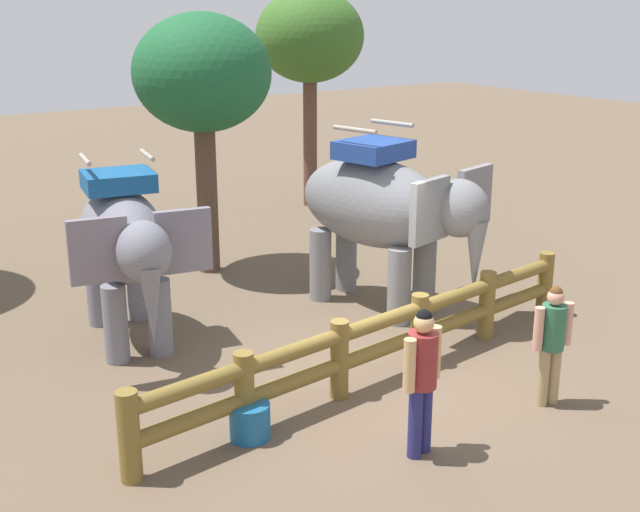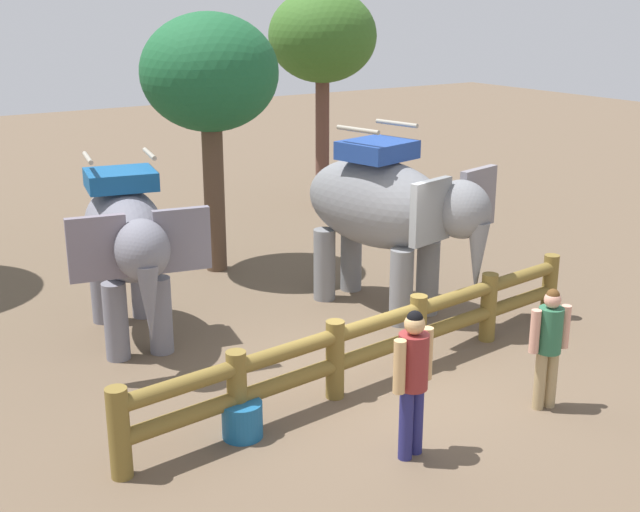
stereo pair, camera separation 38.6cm
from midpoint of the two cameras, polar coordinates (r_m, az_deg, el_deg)
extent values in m
plane|color=brown|center=(11.45, 4.63, -8.36)|extent=(60.00, 60.00, 0.00)
cylinder|color=brown|center=(9.22, -12.43, -11.80)|extent=(0.24, 0.24, 1.05)
cylinder|color=brown|center=(9.87, -4.59, -9.37)|extent=(0.24, 0.24, 1.05)
cylinder|color=brown|center=(10.69, 2.08, -7.13)|extent=(0.24, 0.24, 1.05)
cylinder|color=brown|center=(11.65, 7.67, -5.16)|extent=(0.24, 0.24, 1.05)
cylinder|color=brown|center=(12.72, 12.34, -3.46)|extent=(0.24, 0.24, 1.05)
cylinder|color=brown|center=(13.86, 16.25, -2.02)|extent=(0.24, 0.24, 1.05)
cylinder|color=brown|center=(11.19, 4.99, -6.46)|extent=(7.46, 0.94, 0.20)
cylinder|color=brown|center=(11.03, 5.04, -4.56)|extent=(7.46, 0.94, 0.20)
cylinder|color=slate|center=(12.18, -10.02, -4.03)|extent=(0.34, 0.34, 1.14)
cylinder|color=slate|center=(12.08, -12.94, -4.39)|extent=(0.34, 0.34, 1.14)
cylinder|color=slate|center=(13.60, -11.37, -1.81)|extent=(0.34, 0.34, 1.14)
cylinder|color=slate|center=(13.52, -13.98, -2.11)|extent=(0.34, 0.34, 1.14)
ellipsoid|color=slate|center=(12.51, -12.41, 1.58)|extent=(1.64, 2.75, 1.33)
ellipsoid|color=slate|center=(11.03, -11.13, 0.43)|extent=(0.89, 0.99, 0.81)
cube|color=slate|center=(11.22, -8.48, 1.12)|extent=(0.77, 0.27, 0.86)
cube|color=slate|center=(11.04, -14.07, 0.51)|extent=(0.77, 0.27, 0.86)
cone|color=slate|center=(10.95, -10.64, -3.25)|extent=(0.30, 0.30, 1.05)
cube|color=#155088|center=(12.33, -12.65, 5.15)|extent=(1.12, 1.03, 0.27)
cylinder|color=#A59E8C|center=(12.34, -10.74, 6.90)|extent=(0.22, 0.77, 0.07)
cylinder|color=#A59E8C|center=(12.21, -14.78, 6.52)|extent=(0.22, 0.77, 0.07)
cylinder|color=slate|center=(13.59, 8.20, -1.45)|extent=(0.37, 0.37, 1.23)
cylinder|color=slate|center=(13.07, 6.44, -2.15)|extent=(0.37, 0.37, 1.23)
cylinder|color=slate|center=(14.57, 2.91, 0.00)|extent=(0.37, 0.37, 1.23)
cylinder|color=slate|center=(14.09, 1.09, -0.59)|extent=(0.37, 0.37, 1.23)
ellipsoid|color=slate|center=(13.50, 4.70, 3.65)|extent=(1.81, 2.98, 1.44)
ellipsoid|color=slate|center=(12.51, 10.54, 3.17)|extent=(0.97, 1.08, 0.88)
cube|color=gray|center=(13.05, 11.60, 3.92)|extent=(0.83, 0.30, 0.93)
cube|color=gray|center=(12.08, 8.51, 3.02)|extent=(0.83, 0.30, 0.93)
cone|color=slate|center=(12.53, 11.59, -0.22)|extent=(0.33, 0.33, 1.13)
cube|color=#224394|center=(13.32, 4.79, 7.27)|extent=(1.23, 1.13, 0.29)
cylinder|color=#A59E8C|center=(13.63, 6.11, 9.03)|extent=(0.25, 0.83, 0.07)
cylinder|color=#A59E8C|center=(12.90, 3.48, 8.64)|extent=(0.25, 0.83, 0.07)
cylinder|color=navy|center=(9.59, 7.79, -11.03)|extent=(0.16, 0.16, 0.84)
cylinder|color=navy|center=(9.46, 7.10, -11.43)|extent=(0.16, 0.16, 0.84)
cylinder|color=maroon|center=(9.20, 7.63, -7.18)|extent=(0.40, 0.40, 0.64)
cylinder|color=tan|center=(9.37, 8.51, -6.64)|extent=(0.14, 0.14, 0.61)
cylinder|color=tan|center=(9.02, 6.71, -7.56)|extent=(0.14, 0.14, 0.61)
sphere|color=tan|center=(9.03, 7.73, -4.67)|extent=(0.23, 0.23, 0.23)
sphere|color=black|center=(9.01, 7.75, -4.29)|extent=(0.18, 0.18, 0.18)
cylinder|color=tan|center=(10.97, 16.57, -8.08)|extent=(0.15, 0.15, 0.76)
cylinder|color=tan|center=(10.87, 15.85, -8.24)|extent=(0.15, 0.15, 0.76)
cylinder|color=#2C6646|center=(10.66, 16.51, -4.90)|extent=(0.37, 0.37, 0.58)
cylinder|color=tan|center=(10.78, 17.45, -4.65)|extent=(0.12, 0.12, 0.55)
cylinder|color=tan|center=(10.53, 15.56, -5.01)|extent=(0.12, 0.12, 0.55)
sphere|color=tan|center=(10.52, 16.69, -2.90)|extent=(0.21, 0.21, 0.21)
sphere|color=#593819|center=(10.50, 16.72, -2.61)|extent=(0.16, 0.16, 0.16)
cylinder|color=brown|center=(20.46, 0.71, 8.15)|extent=(0.34, 0.34, 3.39)
ellipsoid|color=#366323|center=(20.22, 0.74, 14.87)|extent=(2.56, 2.56, 2.18)
cylinder|color=brown|center=(15.53, -6.57, 4.37)|extent=(0.38, 0.38, 3.00)
ellipsoid|color=#1C5A31|center=(15.19, -6.86, 12.41)|extent=(2.47, 2.47, 2.10)
cylinder|color=#19598C|center=(9.94, -4.23, -11.15)|extent=(0.48, 0.48, 0.44)
camera|label=1|loc=(0.19, -89.07, 0.29)|focal=46.63mm
camera|label=2|loc=(0.19, 90.93, -0.29)|focal=46.63mm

